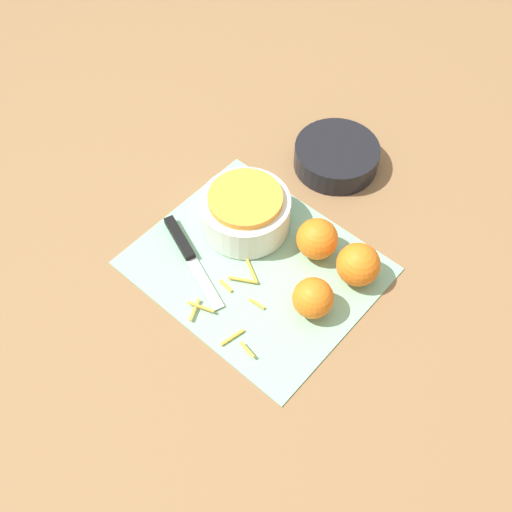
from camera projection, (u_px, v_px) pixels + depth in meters
ground_plane at (256, 266)px, 1.17m from camera, size 4.00×4.00×0.00m
cutting_board at (256, 266)px, 1.17m from camera, size 0.44×0.37×0.01m
bowl_speckled at (246, 211)px, 1.19m from camera, size 0.18×0.18×0.09m
bowl_dark at (336, 156)px, 1.31m from camera, size 0.18×0.18×0.05m
knife at (184, 246)px, 1.19m from camera, size 0.23×0.10×0.02m
orange_left at (358, 265)px, 1.12m from camera, size 0.08×0.08×0.08m
orange_right at (317, 239)px, 1.15m from camera, size 0.08×0.08×0.08m
orange_back at (313, 298)px, 1.08m from camera, size 0.08×0.08×0.08m
peel_pile at (231, 302)px, 1.12m from camera, size 0.17×0.18×0.01m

